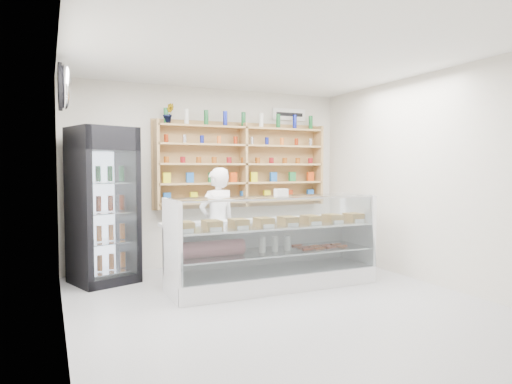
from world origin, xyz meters
name	(u,v)px	position (x,y,z in m)	size (l,w,h in m)	color
room	(285,181)	(0.00, 0.00, 1.40)	(5.00, 5.00, 5.00)	#A9A9AD
display_counter	(273,261)	(0.26, 0.82, 0.33)	(2.70, 0.81, 1.18)	white
shop_worker	(217,224)	(-0.25, 1.51, 0.77)	(0.56, 0.37, 1.54)	white
drinks_cooler	(103,205)	(-1.71, 1.96, 1.04)	(0.94, 0.93, 2.08)	black
wall_shelving	(244,165)	(0.50, 2.34, 1.59)	(2.84, 0.28, 1.33)	#AC8551
potted_plant	(168,114)	(-0.71, 2.34, 2.35)	(0.17, 0.13, 0.30)	#1E6626
security_mirror	(65,87)	(-2.17, 1.20, 2.45)	(0.15, 0.50, 0.50)	silver
wall_sign	(289,115)	(1.40, 2.47, 2.45)	(0.62, 0.03, 0.20)	white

